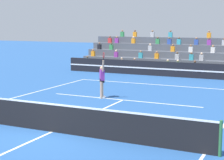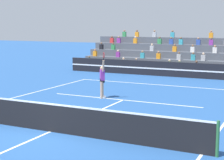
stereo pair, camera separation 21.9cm
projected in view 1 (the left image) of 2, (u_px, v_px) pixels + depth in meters
The scene contains 7 objects.
ground_plane at pixel (52, 132), 13.58m from camera, with size 120.00×120.00×0.00m, color #285699.
court_lines at pixel (52, 132), 13.58m from camera, with size 11.10×23.90×0.01m.
tennis_net at pixel (52, 117), 13.50m from camera, with size 12.00×0.10×1.10m.
sponsor_banner_wall at pixel (175, 69), 27.80m from camera, with size 18.00×0.26×1.10m.
bleacher_stand at pixel (188, 59), 31.13m from camera, with size 17.69×4.75×3.38m.
tennis_player at pixel (102, 80), 19.67m from camera, with size 0.59×0.73×2.50m.
tennis_ball at pixel (102, 91), 21.88m from camera, with size 0.07×0.07×0.07m, color #C6DB33.
Camera 1 is at (7.62, -10.95, 3.87)m, focal length 60.00 mm.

